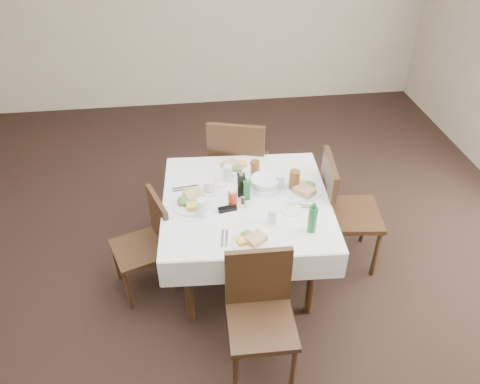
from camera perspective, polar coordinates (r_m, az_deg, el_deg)
The scene contains 33 objects.
ground_plane at distance 3.80m, azimuth -2.37°, elevation -12.52°, with size 7.00×7.00×0.00m, color black.
room_shell at distance 2.75m, azimuth -3.27°, elevation 11.57°, with size 6.04×7.04×2.80m.
dining_table at distance 3.52m, azimuth 0.74°, elevation -2.02°, with size 1.30×1.30×0.76m.
chair_north at distance 4.19m, azimuth -0.25°, elevation 3.60°, with size 0.60×0.60×1.03m.
chair_south at distance 3.06m, azimuth 2.44°, elevation -13.72°, with size 0.43×0.43×0.90m.
chair_east at distance 3.80m, azimuth 12.07°, elevation -1.69°, with size 0.52×0.52×0.99m.
chair_west at distance 3.63m, azimuth -11.02°, elevation -5.63°, with size 0.50×0.50×0.83m.
meal_north at distance 3.79m, azimuth -0.65°, elevation 3.17°, with size 0.25×0.25×0.05m.
meal_south at distance 3.09m, azimuth 1.29°, elevation -5.82°, with size 0.25×0.25×0.05m.
meal_east at distance 3.56m, azimuth 7.84°, elevation 0.39°, with size 0.28×0.28×0.06m.
meal_west at distance 3.42m, azimuth -5.97°, elevation -1.09°, with size 0.29×0.29×0.06m.
side_plate_a at distance 3.64m, azimuth -2.71°, elevation 1.35°, with size 0.18×0.18×0.01m.
side_plate_b at distance 3.37m, azimuth 6.27°, elevation -2.20°, with size 0.15×0.15×0.01m.
water_n at distance 3.62m, azimuth -1.51°, elevation 2.25°, with size 0.07×0.07×0.13m.
water_s at distance 3.23m, azimuth 3.97°, elevation -2.96°, with size 0.06×0.06×0.11m.
water_e at distance 3.56m, azimuth 4.87°, elevation 1.22°, with size 0.06×0.06×0.11m.
water_w at distance 3.29m, azimuth -4.64°, elevation -1.92°, with size 0.07×0.07×0.14m.
iced_tea_a at distance 3.66m, azimuth 1.86°, elevation 2.77°, with size 0.07×0.07×0.15m.
iced_tea_b at distance 3.54m, azimuth 6.62°, elevation 1.41°, with size 0.08×0.08×0.16m.
bread_basket at distance 3.57m, azimuth 3.11°, elevation 1.11°, with size 0.25×0.25×0.08m.
oil_cruet_dark at distance 3.44m, azimuth 0.13°, elevation 0.97°, with size 0.06×0.06×0.24m.
oil_cruet_green at distance 3.42m, azimuth 0.79°, elevation 0.34°, with size 0.05×0.05×0.20m.
ketchup_bottle at distance 3.36m, azimuth -0.91°, elevation -0.77°, with size 0.07×0.07×0.14m.
salt_shaker at distance 3.37m, azimuth 0.79°, elevation -1.35°, with size 0.03×0.03×0.07m.
pepper_shaker at distance 3.40m, azimuth 0.38°, elevation -0.91°, with size 0.03×0.03×0.07m.
coffee_mug at distance 3.52m, azimuth -3.74°, elevation 0.63°, with size 0.14×0.14×0.10m.
sunglasses at distance 3.35m, azimuth -1.55°, elevation -2.07°, with size 0.14×0.07×0.03m.
green_bottle at distance 3.16m, azimuth 8.83°, elevation -3.28°, with size 0.06×0.06×0.23m.
sugar_caddy at distance 3.42m, azimuth 6.61°, elevation -1.30°, with size 0.09×0.06×0.04m.
cutlery_n at distance 3.79m, azimuth 1.94°, elevation 2.82°, with size 0.09×0.21×0.01m.
cutlery_s at distance 3.13m, azimuth -1.90°, elevation -5.68°, with size 0.07×0.18×0.01m.
cutlery_e at distance 3.42m, azimuth 7.57°, elevation -1.74°, with size 0.18×0.09×0.01m.
cutlery_w at distance 3.59m, azimuth -6.63°, elevation 0.43°, with size 0.21×0.08×0.01m.
Camera 1 is at (-0.16, -2.48, 2.87)m, focal length 35.00 mm.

